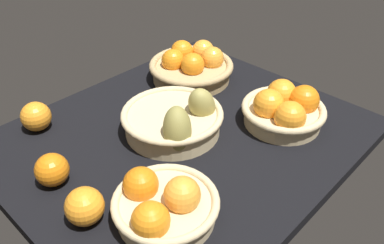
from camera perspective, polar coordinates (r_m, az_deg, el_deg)
market_tray at (r=99.20cm, az=-1.27°, el=-2.34°), size 84.00×72.00×3.00cm
basket_near_left at (r=75.89cm, az=-4.15°, el=-11.73°), size 20.55×20.55×9.58cm
basket_near_right at (r=102.02cm, az=13.12°, el=1.79°), size 21.19×21.19×10.28cm
basket_far_right at (r=119.97cm, az=-0.05°, el=8.06°), size 25.21×25.21×10.20cm
basket_center_pears at (r=96.33cm, az=-2.39°, el=0.36°), size 25.03×25.23×12.84cm
loose_orange_front_gap at (r=77.86cm, az=-15.20°, el=-11.63°), size 7.47×7.47×7.47cm
loose_orange_back_gap at (r=87.62cm, az=-19.51°, el=-6.50°), size 7.11×7.11×7.11cm
loose_orange_side_gap at (r=105.10cm, az=-21.54°, el=0.74°), size 7.40×7.40×7.40cm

